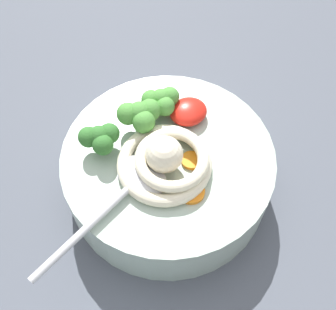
% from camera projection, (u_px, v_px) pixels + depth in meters
% --- Properties ---
extents(table_slab, '(1.32, 1.32, 0.04)m').
position_uv_depth(table_slab, '(190.00, 178.00, 0.56)').
color(table_slab, '#474C56').
rests_on(table_slab, ground).
extents(soup_bowl, '(0.24, 0.24, 0.07)m').
position_uv_depth(soup_bowl, '(168.00, 170.00, 0.50)').
color(soup_bowl, '#9EB2A3').
rests_on(soup_bowl, table_slab).
extents(noodle_pile, '(0.11, 0.11, 0.05)m').
position_uv_depth(noodle_pile, '(166.00, 161.00, 0.45)').
color(noodle_pile, beige).
rests_on(noodle_pile, soup_bowl).
extents(soup_spoon, '(0.17, 0.10, 0.02)m').
position_uv_depth(soup_spoon, '(133.00, 185.00, 0.45)').
color(soup_spoon, '#B7B7BC').
rests_on(soup_spoon, soup_bowl).
extents(chili_sauce_dollop, '(0.04, 0.04, 0.02)m').
position_uv_depth(chili_sauce_dollop, '(188.00, 112.00, 0.50)').
color(chili_sauce_dollop, red).
rests_on(chili_sauce_dollop, soup_bowl).
extents(broccoli_floret_right, '(0.04, 0.04, 0.04)m').
position_uv_depth(broccoli_floret_right, '(162.00, 100.00, 0.49)').
color(broccoli_floret_right, '#7A9E60').
rests_on(broccoli_floret_right, soup_bowl).
extents(broccoli_floret_rear, '(0.05, 0.04, 0.04)m').
position_uv_depth(broccoli_floret_rear, '(100.00, 138.00, 0.46)').
color(broccoli_floret_rear, '#7A9E60').
rests_on(broccoli_floret_rear, soup_bowl).
extents(broccoli_floret_center, '(0.05, 0.04, 0.04)m').
position_uv_depth(broccoli_floret_center, '(140.00, 115.00, 0.48)').
color(broccoli_floret_center, '#7A9E60').
rests_on(broccoli_floret_center, soup_bowl).
extents(carrot_slice_extra_b, '(0.02, 0.02, 0.00)m').
position_uv_depth(carrot_slice_extra_b, '(191.00, 160.00, 0.47)').
color(carrot_slice_extra_b, orange).
rests_on(carrot_slice_extra_b, soup_bowl).
extents(carrot_slice_left, '(0.03, 0.03, 0.01)m').
position_uv_depth(carrot_slice_left, '(191.00, 191.00, 0.45)').
color(carrot_slice_left, orange).
rests_on(carrot_slice_left, soup_bowl).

